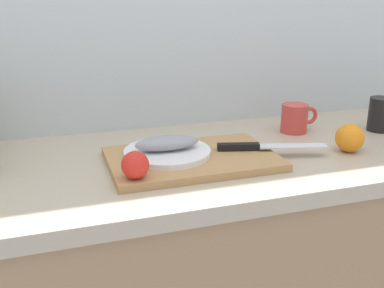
# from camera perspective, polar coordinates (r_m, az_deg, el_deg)

# --- Properties ---
(back_wall) EXTENTS (3.20, 0.05, 2.50)m
(back_wall) POSITION_cam_1_polar(r_m,az_deg,el_deg) (1.45, -1.47, 16.16)
(back_wall) COLOR silver
(back_wall) RESTS_ON ground_plane
(cutting_board) EXTENTS (0.42, 0.27, 0.02)m
(cutting_board) POSITION_cam_1_polar(r_m,az_deg,el_deg) (1.14, -0.00, -1.90)
(cutting_board) COLOR tan
(cutting_board) RESTS_ON kitchen_counter
(white_plate) EXTENTS (0.22, 0.22, 0.01)m
(white_plate) POSITION_cam_1_polar(r_m,az_deg,el_deg) (1.14, -3.15, -1.07)
(white_plate) COLOR white
(white_plate) RESTS_ON cutting_board
(fish_fillet) EXTENTS (0.17, 0.07, 0.04)m
(fish_fillet) POSITION_cam_1_polar(r_m,az_deg,el_deg) (1.13, -3.17, 0.15)
(fish_fillet) COLOR gray
(fish_fillet) RESTS_ON white_plate
(chef_knife) EXTENTS (0.29, 0.10, 0.02)m
(chef_knife) POSITION_cam_1_polar(r_m,az_deg,el_deg) (1.19, 8.42, -0.32)
(chef_knife) COLOR silver
(chef_knife) RESTS_ON cutting_board
(tomato_0) EXTENTS (0.06, 0.06, 0.06)m
(tomato_0) POSITION_cam_1_polar(r_m,az_deg,el_deg) (1.00, -7.24, -2.66)
(tomato_0) COLOR red
(tomato_0) RESTS_ON cutting_board
(coffee_mug_0) EXTENTS (0.12, 0.08, 0.09)m
(coffee_mug_0) POSITION_cam_1_polar(r_m,az_deg,el_deg) (1.43, 12.97, 3.22)
(coffee_mug_0) COLOR #CC3F38
(coffee_mug_0) RESTS_ON kitchen_counter
(coffee_mug_2) EXTENTS (0.12, 0.08, 0.10)m
(coffee_mug_2) POSITION_cam_1_polar(r_m,az_deg,el_deg) (1.53, 22.96, 3.51)
(coffee_mug_2) COLOR black
(coffee_mug_2) RESTS_ON kitchen_counter
(orange_1) EXTENTS (0.08, 0.08, 0.08)m
(orange_1) POSITION_cam_1_polar(r_m,az_deg,el_deg) (1.29, 19.39, 0.74)
(orange_1) COLOR orange
(orange_1) RESTS_ON kitchen_counter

